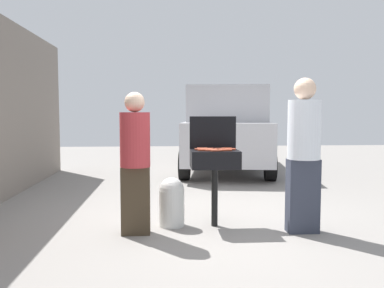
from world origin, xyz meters
The scene contains 20 objects.
ground_plane centered at (0.00, 0.00, 0.00)m, with size 24.00×24.00×0.00m, color gray.
bbq_grill centered at (0.13, -0.13, 0.81)m, with size 0.60×0.44×0.96m.
grill_lid_open centered at (0.13, 0.09, 1.17)m, with size 0.60×0.05×0.42m, color black.
hot_dog_0 centered at (0.20, -0.07, 0.97)m, with size 0.03×0.03×0.13m, color #C6593D.
hot_dog_1 centered at (-0.02, -0.22, 0.97)m, with size 0.03×0.03×0.13m, color #AD4228.
hot_dog_2 centered at (0.05, -0.07, 0.97)m, with size 0.03×0.03×0.13m, color #C6593D.
hot_dog_3 centered at (0.26, -0.26, 0.97)m, with size 0.03×0.03×0.13m, color #AD4228.
hot_dog_4 centered at (0.24, -0.18, 0.97)m, with size 0.03×0.03×0.13m, color #B74C33.
hot_dog_5 centered at (0.32, -0.14, 0.97)m, with size 0.03×0.03×0.13m, color #B74C33.
hot_dog_6 centered at (0.07, -0.26, 0.97)m, with size 0.03×0.03×0.13m, color #B74C33.
hot_dog_7 centered at (0.02, -0.15, 0.97)m, with size 0.03×0.03×0.13m, color #C6593D.
hot_dog_8 centered at (-0.05, -0.12, 0.97)m, with size 0.03×0.03×0.13m, color #B74C33.
hot_dog_9 centered at (0.08, -0.19, 0.97)m, with size 0.03×0.03×0.13m, color #C6593D.
hot_dog_10 centered at (0.30, -0.02, 0.97)m, with size 0.03×0.03×0.13m, color #AD4228.
hot_dog_11 centered at (-0.02, 0.01, 0.97)m, with size 0.03×0.03×0.13m, color #C6593D.
hot_dog_12 centered at (0.13, -0.29, 0.97)m, with size 0.03×0.03×0.13m, color #B74C33.
propane_tank centered at (-0.41, -0.10, 0.32)m, with size 0.32×0.32×0.62m.
person_left centered at (-0.84, -0.40, 0.90)m, with size 0.35×0.35×1.66m.
person_right centered at (1.15, -0.46, 0.99)m, with size 0.38×0.38×1.83m.
parked_minivan centered at (1.03, 4.74, 1.03)m, with size 2.52×4.62×2.02m.
Camera 1 is at (-0.49, -5.09, 1.43)m, focal length 37.67 mm.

